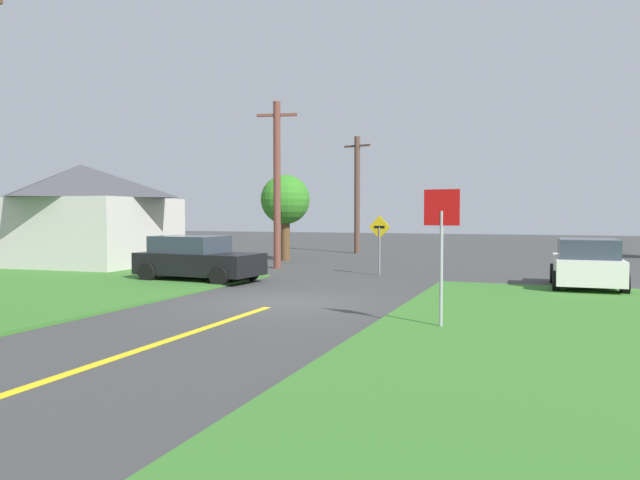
% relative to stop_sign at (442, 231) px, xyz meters
% --- Properties ---
extents(ground_plane, '(120.00, 120.00, 0.00)m').
position_rel_stop_sign_xyz_m(ground_plane, '(-4.65, 2.40, -2.04)').
color(ground_plane, '#3B3B3B').
extents(lane_stripe_center, '(0.20, 14.00, 0.01)m').
position_rel_stop_sign_xyz_m(lane_stripe_center, '(-4.65, -5.60, -2.04)').
color(lane_stripe_center, yellow).
rests_on(lane_stripe_center, ground).
extents(stop_sign, '(0.74, 0.12, 2.90)m').
position_rel_stop_sign_xyz_m(stop_sign, '(0.00, 0.00, 0.00)').
color(stop_sign, '#9EA0A8').
rests_on(stop_sign, ground).
extents(parked_car_near_building, '(4.59, 2.45, 1.62)m').
position_rel_stop_sign_xyz_m(parked_car_near_building, '(-9.64, 6.01, -1.23)').
color(parked_car_near_building, black).
rests_on(parked_car_near_building, ground).
extents(car_on_crossroad, '(2.17, 4.10, 1.62)m').
position_rel_stop_sign_xyz_m(car_on_crossroad, '(3.25, 8.49, -1.24)').
color(car_on_crossroad, white).
rests_on(car_on_crossroad, ground).
extents(utility_pole_mid, '(1.79, 0.49, 7.35)m').
position_rel_stop_sign_xyz_m(utility_pole_mid, '(-9.15, 11.78, 1.74)').
color(utility_pole_mid, brown).
rests_on(utility_pole_mid, ground).
extents(utility_pole_far, '(1.78, 0.52, 7.16)m').
position_rel_stop_sign_xyz_m(utility_pole_far, '(-8.89, 22.93, 1.62)').
color(utility_pole_far, brown).
rests_on(utility_pole_far, ground).
extents(direction_sign, '(0.90, 0.18, 2.35)m').
position_rel_stop_sign_xyz_m(direction_sign, '(-4.09, 10.37, -0.59)').
color(direction_sign, slate).
rests_on(direction_sign, ground).
extents(pine_tree_center, '(2.55, 2.55, 4.44)m').
position_rel_stop_sign_xyz_m(pine_tree_center, '(-10.62, 15.98, 1.07)').
color(pine_tree_center, brown).
rests_on(pine_tree_center, ground).
extents(barn, '(7.57, 6.21, 4.69)m').
position_rel_stop_sign_xyz_m(barn, '(-18.10, 9.64, 0.30)').
color(barn, beige).
rests_on(barn, ground).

